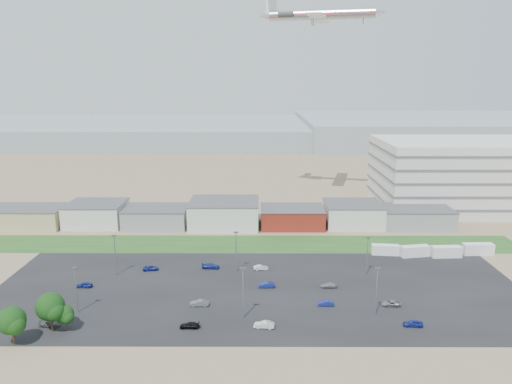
{
  "coord_description": "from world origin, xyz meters",
  "views": [
    {
      "loc": [
        4.88,
        -85.47,
        46.51
      ],
      "look_at": [
        4.48,
        22.0,
        22.23
      ],
      "focal_mm": 35.0,
      "sensor_mm": 36.0,
      "label": 1
    }
  ],
  "objects_px": {
    "parked_car_3": "(190,325)",
    "parked_car_0": "(391,303)",
    "airliner": "(322,14)",
    "box_trailer_a": "(385,250)",
    "parked_car_5": "(84,285)",
    "parked_car_4": "(199,303)",
    "parked_car_10": "(49,324)",
    "parked_car_12": "(328,285)",
    "parked_car_11": "(261,267)",
    "parked_car_13": "(264,325)",
    "parked_car_1": "(326,303)",
    "parked_car_6": "(211,266)",
    "parked_car_7": "(266,285)",
    "parked_car_2": "(413,323)",
    "parked_car_9": "(151,268)"
  },
  "relations": [
    {
      "from": "parked_car_3",
      "to": "parked_car_0",
      "type": "bearing_deg",
      "value": 104.75
    },
    {
      "from": "airliner",
      "to": "box_trailer_a",
      "type": "bearing_deg",
      "value": -66.7
    },
    {
      "from": "parked_car_3",
      "to": "parked_car_5",
      "type": "bearing_deg",
      "value": -124.14
    },
    {
      "from": "parked_car_3",
      "to": "parked_car_4",
      "type": "relative_size",
      "value": 0.96
    },
    {
      "from": "parked_car_10",
      "to": "parked_car_12",
      "type": "height_order",
      "value": "parked_car_10"
    },
    {
      "from": "parked_car_11",
      "to": "parked_car_13",
      "type": "relative_size",
      "value": 0.92
    },
    {
      "from": "parked_car_1",
      "to": "parked_car_3",
      "type": "height_order",
      "value": "parked_car_1"
    },
    {
      "from": "parked_car_6",
      "to": "parked_car_7",
      "type": "distance_m",
      "value": 18.17
    },
    {
      "from": "parked_car_11",
      "to": "parked_car_13",
      "type": "bearing_deg",
      "value": 173.96
    },
    {
      "from": "parked_car_1",
      "to": "parked_car_4",
      "type": "relative_size",
      "value": 0.89
    },
    {
      "from": "airliner",
      "to": "parked_car_2",
      "type": "bearing_deg",
      "value": -72.91
    },
    {
      "from": "box_trailer_a",
      "to": "airliner",
      "type": "distance_m",
      "value": 95.39
    },
    {
      "from": "box_trailer_a",
      "to": "parked_car_4",
      "type": "distance_m",
      "value": 56.67
    },
    {
      "from": "parked_car_6",
      "to": "parked_car_3",
      "type": "bearing_deg",
      "value": 179.87
    },
    {
      "from": "parked_car_1",
      "to": "parked_car_5",
      "type": "bearing_deg",
      "value": -99.35
    },
    {
      "from": "parked_car_0",
      "to": "parked_car_11",
      "type": "xyz_separation_m",
      "value": [
        -27.23,
        20.29,
        0.04
      ]
    },
    {
      "from": "airliner",
      "to": "parked_car_5",
      "type": "bearing_deg",
      "value": -112.26
    },
    {
      "from": "parked_car_0",
      "to": "parked_car_10",
      "type": "distance_m",
      "value": 68.93
    },
    {
      "from": "parked_car_5",
      "to": "airliner",
      "type": "bearing_deg",
      "value": 147.5
    },
    {
      "from": "parked_car_9",
      "to": "parked_car_4",
      "type": "bearing_deg",
      "value": -151.02
    },
    {
      "from": "parked_car_5",
      "to": "parked_car_13",
      "type": "distance_m",
      "value": 45.18
    },
    {
      "from": "airliner",
      "to": "parked_car_6",
      "type": "bearing_deg",
      "value": -101.43
    },
    {
      "from": "airliner",
      "to": "parked_car_7",
      "type": "relative_size",
      "value": 12.51
    },
    {
      "from": "parked_car_6",
      "to": "parked_car_5",
      "type": "bearing_deg",
      "value": 115.01
    },
    {
      "from": "parked_car_1",
      "to": "parked_car_6",
      "type": "distance_m",
      "value": 33.63
    },
    {
      "from": "parked_car_4",
      "to": "parked_car_13",
      "type": "distance_m",
      "value": 16.47
    },
    {
      "from": "parked_car_2",
      "to": "parked_car_10",
      "type": "xyz_separation_m",
      "value": [
        -70.22,
        -0.24,
        -0.08
      ]
    },
    {
      "from": "parked_car_9",
      "to": "parked_car_6",
      "type": "bearing_deg",
      "value": -91.92
    },
    {
      "from": "parked_car_0",
      "to": "parked_car_2",
      "type": "bearing_deg",
      "value": 16.05
    },
    {
      "from": "airliner",
      "to": "parked_car_11",
      "type": "bearing_deg",
      "value": -92.9
    },
    {
      "from": "parked_car_11",
      "to": "parked_car_12",
      "type": "xyz_separation_m",
      "value": [
        15.35,
        -10.94,
        -0.04
      ]
    },
    {
      "from": "parked_car_10",
      "to": "parked_car_13",
      "type": "xyz_separation_m",
      "value": [
        41.49,
        -0.46,
        0.09
      ]
    },
    {
      "from": "parked_car_0",
      "to": "parked_car_5",
      "type": "height_order",
      "value": "parked_car_5"
    },
    {
      "from": "parked_car_7",
      "to": "parked_car_10",
      "type": "relative_size",
      "value": 0.98
    },
    {
      "from": "parked_car_7",
      "to": "parked_car_2",
      "type": "bearing_deg",
      "value": 54.01
    },
    {
      "from": "parked_car_1",
      "to": "parked_car_3",
      "type": "distance_m",
      "value": 29.07
    },
    {
      "from": "parked_car_6",
      "to": "parked_car_10",
      "type": "bearing_deg",
      "value": 138.95
    },
    {
      "from": "parked_car_13",
      "to": "parked_car_11",
      "type": "bearing_deg",
      "value": -173.64
    },
    {
      "from": "box_trailer_a",
      "to": "parked_car_10",
      "type": "bearing_deg",
      "value": -144.95
    },
    {
      "from": "parked_car_1",
      "to": "parked_car_5",
      "type": "height_order",
      "value": "parked_car_5"
    },
    {
      "from": "box_trailer_a",
      "to": "parked_car_6",
      "type": "height_order",
      "value": "box_trailer_a"
    },
    {
      "from": "box_trailer_a",
      "to": "parked_car_12",
      "type": "relative_size",
      "value": 1.9
    },
    {
      "from": "parked_car_3",
      "to": "parked_car_9",
      "type": "distance_m",
      "value": 32.63
    },
    {
      "from": "parked_car_6",
      "to": "box_trailer_a",
      "type": "bearing_deg",
      "value": -75.3
    },
    {
      "from": "box_trailer_a",
      "to": "parked_car_1",
      "type": "relative_size",
      "value": 2.08
    },
    {
      "from": "parked_car_9",
      "to": "parked_car_0",
      "type": "bearing_deg",
      "value": -116.76
    },
    {
      "from": "parked_car_0",
      "to": "parked_car_2",
      "type": "xyz_separation_m",
      "value": [
        1.9,
        -8.92,
        0.08
      ]
    },
    {
      "from": "parked_car_4",
      "to": "parked_car_11",
      "type": "bearing_deg",
      "value": 146.93
    },
    {
      "from": "airliner",
      "to": "parked_car_9",
      "type": "distance_m",
      "value": 115.24
    },
    {
      "from": "parked_car_1",
      "to": "parked_car_5",
      "type": "xyz_separation_m",
      "value": [
        -54.1,
        9.31,
        0.04
      ]
    }
  ]
}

